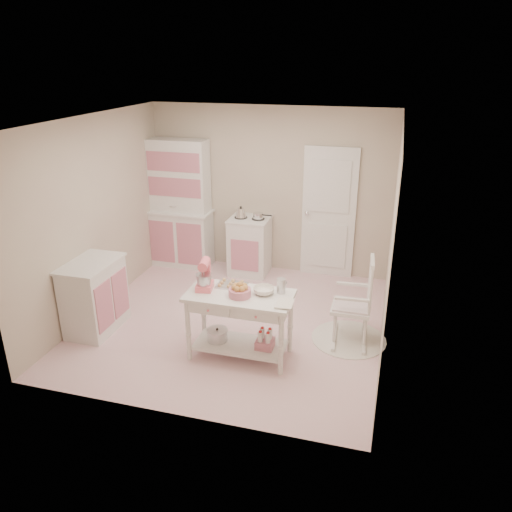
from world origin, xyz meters
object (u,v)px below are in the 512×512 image
Objects in this scene: rocking_chair at (352,300)px; stand_mixer at (204,275)px; base_cabinet at (94,296)px; work_table at (240,325)px; bread_basket at (240,293)px; hutch at (179,204)px; stove at (250,246)px.

rocking_chair is 3.24× the size of stand_mixer.
stand_mixer is (1.53, -0.08, 0.51)m from base_cabinet.
work_table is 0.71m from stand_mixer.
bread_basket is at bearing -151.82° from rocking_chair.
work_table is at bearing -12.68° from stand_mixer.
hutch is at bearing 126.19° from bread_basket.
work_table is at bearing -154.02° from rocking_chair.
hutch is 1.73× the size of work_table.
stove reaches higher than bread_basket.
rocking_chair reaches higher than base_cabinet.
stove is 0.77× the size of work_table.
base_cabinet is at bearing -94.64° from hutch.
stove is 2.71× the size of stand_mixer.
base_cabinet is 3.68× the size of bread_basket.
stand_mixer reaches higher than stove.
hutch reaches higher than rocking_chair.
hutch is at bearing 126.45° from work_table.
hutch reaches higher than stand_mixer.
base_cabinet is 1.62m from stand_mixer.
rocking_chair is 4.40× the size of bread_basket.
base_cabinet reaches higher than bread_basket.
hutch is 1.89× the size of rocking_chair.
rocking_chair is 1.42m from bread_basket.
hutch is 3.45m from rocking_chair.
stove is at bearing 132.80° from rocking_chair.
stove is at bearing 103.58° from work_table.
base_cabinet is 2.01m from bread_basket.
work_table is at bearing -76.42° from stove.
hutch is 3.03m from bread_basket.
bread_basket is (0.44, -0.07, -0.12)m from stand_mixer.
work_table is (1.95, -0.10, -0.06)m from base_cabinet.
rocking_chair is at bearing 32.29° from bread_basket.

